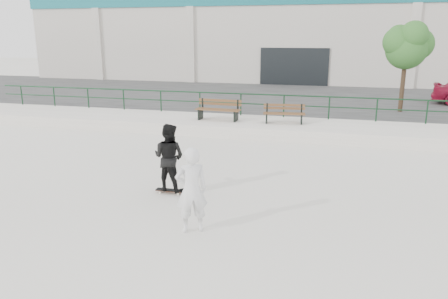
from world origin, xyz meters
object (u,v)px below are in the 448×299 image
(tree, at_px, (408,44))
(skateboard, at_px, (170,190))
(bench_right, at_px, (284,114))
(bench_left, at_px, (219,110))
(seated_skater, at_px, (191,190))
(standing_skater, at_px, (169,157))

(tree, height_order, skateboard, tree)
(bench_right, bearing_deg, tree, 32.69)
(bench_left, bearing_deg, seated_skater, -75.06)
(bench_left, bearing_deg, tree, 31.30)
(skateboard, bearing_deg, standing_skater, 43.60)
(tree, bearing_deg, bench_right, -139.73)
(skateboard, bearing_deg, bench_left, 94.78)
(tree, bearing_deg, seated_skater, -112.08)
(tree, distance_m, skateboard, 14.69)
(seated_skater, bearing_deg, skateboard, -84.99)
(seated_skater, bearing_deg, bench_right, -121.87)
(bench_left, height_order, bench_right, bench_left)
(bench_right, height_order, skateboard, bench_right)
(seated_skater, bearing_deg, standing_skater, -84.99)
(skateboard, relative_size, standing_skater, 0.43)
(bench_right, xyz_separation_m, seated_skater, (-0.68, -10.01, 0.05))
(bench_left, bearing_deg, bench_right, 3.54)
(tree, bearing_deg, bench_left, -151.17)
(skateboard, distance_m, standing_skater, 0.93)
(tree, xyz_separation_m, standing_skater, (-7.18, -12.30, -2.70))
(standing_skater, bearing_deg, skateboard, 54.17)
(standing_skater, bearing_deg, bench_right, -95.14)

